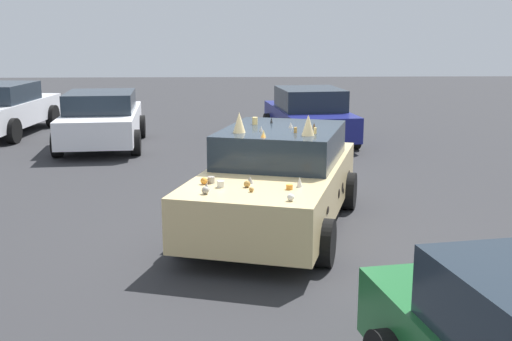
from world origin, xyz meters
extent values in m
plane|color=#2D2D30|center=(0.00, 0.00, 0.00)|extent=(60.00, 60.00, 0.00)
cube|color=#D8BC7F|center=(0.00, 0.00, 0.62)|extent=(4.69, 3.00, 0.71)
cube|color=#1E2833|center=(0.34, -0.10, 1.23)|extent=(2.49, 2.21, 0.50)
cylinder|color=black|center=(-1.56, -0.51, 0.31)|extent=(0.65, 0.39, 0.62)
cylinder|color=black|center=(-1.03, 1.28, 0.31)|extent=(0.65, 0.39, 0.62)
cylinder|color=black|center=(1.03, -1.28, 0.31)|extent=(0.65, 0.39, 0.62)
cylinder|color=black|center=(1.56, 0.51, 0.31)|extent=(0.65, 0.39, 0.62)
ellipsoid|color=black|center=(0.30, -1.05, 0.56)|extent=(0.16, 0.06, 0.15)
ellipsoid|color=black|center=(-0.01, 0.96, 0.58)|extent=(0.12, 0.05, 0.09)
ellipsoid|color=black|center=(-1.49, 1.41, 0.50)|extent=(0.19, 0.07, 0.11)
ellipsoid|color=black|center=(0.28, 0.88, 0.66)|extent=(0.16, 0.07, 0.12)
ellipsoid|color=black|center=(0.42, -1.08, 0.47)|extent=(0.12, 0.05, 0.09)
ellipsoid|color=black|center=(-0.11, -0.93, 0.56)|extent=(0.14, 0.06, 0.14)
ellipsoid|color=black|center=(1.15, -1.30, 0.58)|extent=(0.18, 0.07, 0.08)
ellipsoid|color=black|center=(0.68, 0.76, 0.51)|extent=(0.10, 0.05, 0.11)
ellipsoid|color=black|center=(-1.24, -0.59, 0.64)|extent=(0.18, 0.07, 0.10)
sphere|color=orange|center=(-1.12, 1.02, 1.02)|extent=(0.09, 0.09, 0.09)
sphere|color=#A87A38|center=(-1.31, 0.46, 1.02)|extent=(0.09, 0.09, 0.09)
sphere|color=gray|center=(-1.62, 0.98, 1.02)|extent=(0.09, 0.09, 0.09)
sphere|color=#A87A38|center=(-1.54, 0.42, 1.01)|extent=(0.06, 0.06, 0.06)
cone|color=gray|center=(-0.99, 0.96, 1.02)|extent=(0.11, 0.11, 0.09)
cylinder|color=gray|center=(-1.07, 0.93, 1.02)|extent=(0.13, 0.13, 0.09)
cylinder|color=silver|center=(-1.29, 0.80, 1.02)|extent=(0.13, 0.13, 0.09)
cylinder|color=orange|center=(-1.44, -0.07, 1.01)|extent=(0.10, 0.10, 0.06)
sphere|color=silver|center=(-1.98, -0.03, 1.02)|extent=(0.09, 0.09, 0.09)
cone|color=silver|center=(-1.32, -0.21, 1.04)|extent=(0.09, 0.09, 0.13)
cone|color=gray|center=(-1.10, 0.42, 1.02)|extent=(0.13, 0.13, 0.10)
cone|color=gray|center=(-1.42, 0.97, 1.02)|extent=(0.11, 0.11, 0.09)
cone|color=gray|center=(0.03, 0.22, 1.52)|extent=(0.09, 0.09, 0.08)
cone|color=black|center=(0.85, 0.02, 1.53)|extent=(0.06, 0.06, 0.10)
cone|color=gray|center=(0.36, -0.24, 1.52)|extent=(0.08, 0.08, 0.08)
cylinder|color=#A87A38|center=(-0.11, -0.26, 1.52)|extent=(0.06, 0.06, 0.08)
cone|color=#51381E|center=(0.33, -0.59, 1.52)|extent=(0.07, 0.07, 0.08)
cone|color=orange|center=(-0.49, 0.22, 1.51)|extent=(0.10, 0.10, 0.05)
cylinder|color=tan|center=(0.72, 0.29, 1.54)|extent=(0.12, 0.12, 0.11)
cone|color=tan|center=(-0.34, 0.21, 1.52)|extent=(0.08, 0.08, 0.08)
cylinder|color=tan|center=(-0.20, -0.54, 1.52)|extent=(0.05, 0.05, 0.09)
cone|color=#D8BC7F|center=(-0.35, -0.42, 1.63)|extent=(0.18, 0.18, 0.30)
cone|color=#D8BC7F|center=(-0.07, 0.55, 1.63)|extent=(0.18, 0.18, 0.30)
cube|color=navy|center=(7.49, -1.38, 0.57)|extent=(4.19, 2.15, 0.62)
cube|color=#1E2833|center=(7.39, -1.39, 1.15)|extent=(2.06, 1.76, 0.54)
cylinder|color=black|center=(8.63, -0.37, 0.30)|extent=(0.62, 0.29, 0.60)
cylinder|color=black|center=(8.83, -2.10, 0.30)|extent=(0.62, 0.29, 0.60)
cylinder|color=black|center=(6.15, -0.67, 0.30)|extent=(0.62, 0.29, 0.60)
cylinder|color=black|center=(6.36, -2.39, 0.30)|extent=(0.62, 0.29, 0.60)
cube|color=white|center=(6.95, 3.94, 0.58)|extent=(4.19, 2.11, 0.65)
cube|color=#1E2833|center=(6.86, 3.93, 1.15)|extent=(2.09, 1.79, 0.49)
cylinder|color=black|center=(8.13, 4.95, 0.31)|extent=(0.63, 0.27, 0.61)
cylinder|color=black|center=(8.29, 3.14, 0.31)|extent=(0.63, 0.27, 0.61)
cylinder|color=black|center=(5.62, 4.73, 0.31)|extent=(0.63, 0.27, 0.61)
cylinder|color=black|center=(5.78, 2.93, 0.31)|extent=(0.63, 0.27, 0.61)
cube|color=white|center=(8.94, 7.09, 0.61)|extent=(4.73, 2.13, 0.65)
cylinder|color=black|center=(10.28, 6.09, 0.33)|extent=(0.69, 0.28, 0.67)
cylinder|color=black|center=(7.45, 6.34, 0.33)|extent=(0.69, 0.28, 0.67)
camera|label=1|loc=(-9.20, 0.65, 2.97)|focal=44.86mm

